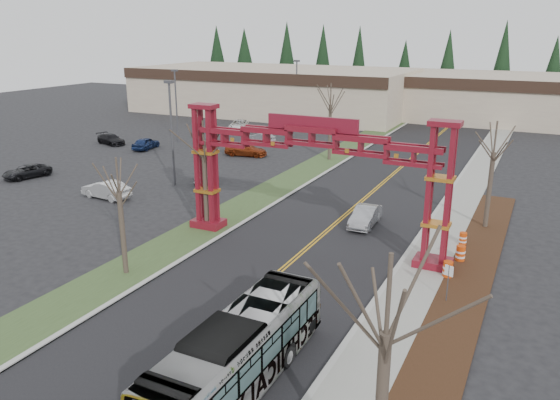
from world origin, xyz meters
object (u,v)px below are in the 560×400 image
Objects in this scene: barrel_south at (448,270)px; parked_car_far_b at (239,125)px; bare_tree_median_mid at (204,153)px; light_pole_mid at (176,101)px; parked_car_near_b at (106,190)px; parked_car_far_a at (262,137)px; retail_building_west at (274,90)px; transit_bus at (238,353)px; parked_car_mid_a at (246,150)px; barrel_mid at (460,254)px; gateway_arch at (312,158)px; parked_car_near_a at (204,175)px; bare_tree_right_near at (386,335)px; parked_car_near_c at (27,171)px; barrel_north at (463,239)px; bare_tree_median_near at (119,192)px; light_pole_far at (297,88)px; parked_car_mid_b at (146,143)px; parked_car_far_c at (111,139)px; bare_tree_right_far at (494,153)px; bare_tree_median_far at (331,105)px; light_pole_near at (171,126)px; silver_sedan at (365,216)px; street_sign at (448,276)px.

parked_car_far_b is at bearing 133.78° from barrel_south.
light_pole_mid is at bearing 129.94° from bare_tree_median_mid.
bare_tree_median_mid is (11.77, -2.41, 4.78)m from parked_car_near_b.
parked_car_far_a is 3.57× the size of barrel_south.
retail_building_west reaches higher than transit_bus.
parked_car_mid_a is 4.53× the size of barrel_mid.
gateway_arch is 45.26m from parked_car_far_b.
parked_car_near_a is 0.80× the size of parked_car_mid_a.
bare_tree_median_mid is at bearing -167.71° from parked_car_mid_a.
retail_building_west is at bearing 118.90° from bare_tree_right_near.
retail_building_west is at bearing -95.46° from parked_car_near_a.
barrel_south is at bearing 8.24° from parked_car_near_c.
barrel_north is at bearing 15.34° from bare_tree_median_mid.
light_pole_far is (-12.81, 51.99, 0.50)m from bare_tree_median_near.
bare_tree_right_near is at bearing -88.11° from barrel_mid.
barrel_south is at bearing 143.37° from parked_car_mid_b.
bare_tree_right_near is at bearing -113.47° from parked_car_far_c.
barrel_north is at bearing -52.38° from light_pole_far.
transit_bus is at bearing 102.10° from parked_car_near_a.
parked_car_far_c is at bearing 166.28° from bare_tree_right_far.
parked_car_near_a is 16.43m from bare_tree_median_far.
parked_car_mid_b is 25.83m from light_pole_far.
bare_tree_median_near is 0.90× the size of bare_tree_median_mid.
parked_car_far_a is at bearing 110.81° from bare_tree_median_mid.
bare_tree_median_near is 53.55m from light_pole_far.
bare_tree_median_near is at bearing 118.90° from parked_car_mid_b.
parked_car_mid_b is 1.13× the size of parked_car_far_a.
light_pole_near reaches higher than bare_tree_right_far.
parked_car_mid_a reaches higher than barrel_south.
parked_car_far_b is (-28.70, 30.79, -0.02)m from silver_sedan.
gateway_arch is 35.95m from parked_car_mid_b.
bare_tree_median_near is 20.50m from bare_tree_right_near.
light_pole_far is at bearing -119.34° from parked_car_mid_b.
bare_tree_median_mid is (0.00, 8.54, 0.54)m from bare_tree_median_near.
retail_building_west is at bearing 92.21° from light_pole_mid.
street_sign is (-0.48, -12.85, -4.01)m from bare_tree_right_far.
parked_car_far_c is at bearing -144.32° from light_pole_mid.
transit_bus reaches higher than parked_car_mid_b.
light_pole_mid reaches higher than parked_car_near_c.
parked_car_mid_b is at bearing 99.04° from parked_car_near_c.
barrel_south is at bearing -45.02° from silver_sedan.
light_pole_far is at bearing 90.14° from parked_car_near_c.
bare_tree_right_far reaches higher than parked_car_near_a.
barrel_south is (5.72, 13.93, -0.99)m from transit_bus.
parked_car_mid_b is (-14.62, 9.36, 0.06)m from parked_car_near_a.
light_pole_mid is (-2.21, -11.46, 4.55)m from parked_car_far_b.
parked_car_near_c is at bearing -93.70° from parked_car_near_b.
street_sign is (7.48, -9.48, 0.80)m from silver_sedan.
street_sign is at bearing 140.31° from parked_car_mid_b.
parked_car_near_a is at bearing 31.74° from parked_car_far_a.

